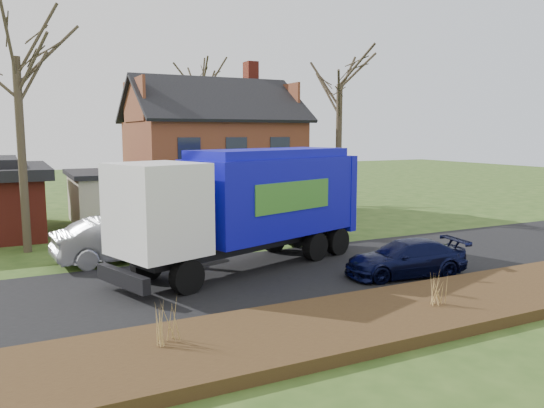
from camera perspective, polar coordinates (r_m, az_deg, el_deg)
name	(u,v)px	position (r m, az deg, el deg)	size (l,w,h in m)	color
ground	(297,272)	(18.82, 2.71, -7.37)	(120.00, 120.00, 0.00)	#2A4517
road	(297,272)	(18.81, 2.71, -7.34)	(80.00, 7.00, 0.02)	black
mulch_verge	(395,314)	(14.58, 13.11, -11.46)	(80.00, 3.50, 0.30)	#311F10
main_house	(204,147)	(31.53, -7.30, 6.06)	(12.95, 8.95, 9.26)	beige
garbage_truck	(250,200)	(19.17, -2.40, 0.43)	(10.31, 5.74, 4.28)	black
silver_sedan	(125,239)	(21.04, -15.56, -3.62)	(1.82, 5.23, 1.72)	#A5A8AC
navy_wagon	(406,258)	(18.79, 14.17, -5.68)	(1.73, 4.26, 1.24)	black
tree_front_west	(14,26)	(24.00, -26.03, 16.81)	(3.68, 3.68, 10.93)	#423827
tree_front_east	(340,62)	(30.58, 7.33, 14.95)	(3.89, 3.89, 10.81)	#403526
tree_back	(201,62)	(39.70, -7.66, 14.86)	(3.75, 3.75, 11.88)	#393122
grass_clump_west	(167,322)	(12.05, -11.27, -12.37)	(0.36, 0.30, 0.96)	#A18247
grass_clump_mid	(437,288)	(14.99, 17.32, -8.60)	(0.34, 0.28, 0.94)	tan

